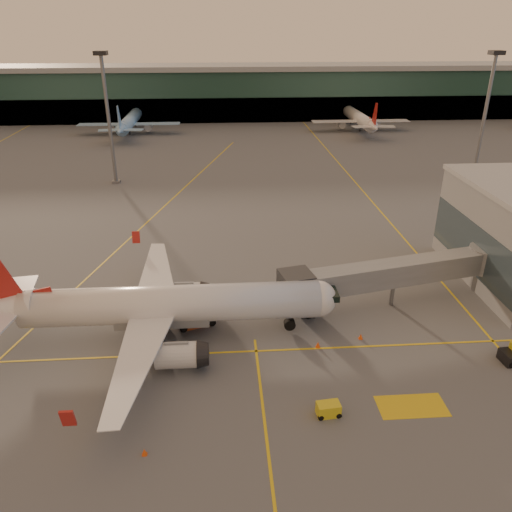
{
  "coord_description": "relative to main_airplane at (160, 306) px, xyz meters",
  "views": [
    {
      "loc": [
        2.02,
        -36.81,
        30.39
      ],
      "look_at": [
        5.85,
        17.18,
        5.0
      ],
      "focal_mm": 35.0,
      "sensor_mm": 36.0,
      "label": 1
    }
  ],
  "objects": [
    {
      "name": "terminal",
      "position": [
        4.74,
        133.38,
        5.05
      ],
      "size": [
        400.0,
        20.0,
        17.6
      ],
      "color": "#19382D",
      "rests_on": "ground"
    },
    {
      "name": "jet_bridge",
      "position": [
        27.78,
        5.18,
        0.24
      ],
      "size": [
        28.42,
        9.26,
        5.72
      ],
      "color": "slate",
      "rests_on": "ground"
    },
    {
      "name": "cone_fwd",
      "position": [
        16.14,
        -3.19,
        -3.41
      ],
      "size": [
        0.5,
        0.5,
        0.64
      ],
      "color": "#E8490C",
      "rests_on": "ground"
    },
    {
      "name": "catering_truck",
      "position": [
        3.16,
        2.08,
        -1.42
      ],
      "size": [
        5.66,
        3.8,
        4.05
      ],
      "rotation": [
        0.0,
        0.0,
        0.33
      ],
      "color": "#A23C17",
      "rests_on": "ground"
    },
    {
      "name": "cone_wing_right",
      "position": [
        0.15,
        -16.22,
        -3.44
      ],
      "size": [
        0.45,
        0.45,
        0.57
      ],
      "color": "#E8490C",
      "rests_on": "ground"
    },
    {
      "name": "mast_west_near",
      "position": [
        -15.26,
        57.59,
        11.15
      ],
      "size": [
        2.4,
        2.4,
        25.6
      ],
      "color": "slate",
      "rests_on": "ground"
    },
    {
      "name": "ground",
      "position": [
        4.74,
        -8.41,
        -3.72
      ],
      "size": [
        600.0,
        600.0,
        0.0
      ],
      "primitive_type": "plane",
      "color": "#4C4F54",
      "rests_on": "ground"
    },
    {
      "name": "mast_east_near",
      "position": [
        59.74,
        53.59,
        11.15
      ],
      "size": [
        2.4,
        2.4,
        25.6
      ],
      "color": "slate",
      "rests_on": "ground"
    },
    {
      "name": "cone_wing_left",
      "position": [
        -1.1,
        17.1,
        -3.45
      ],
      "size": [
        0.43,
        0.43,
        0.55
      ],
      "color": "#E8490C",
      "rests_on": "ground"
    },
    {
      "name": "gpu_cart",
      "position": [
        15.22,
        -12.94,
        -3.14
      ],
      "size": [
        2.12,
        1.4,
        1.18
      ],
      "rotation": [
        0.0,
        0.0,
        0.1
      ],
      "color": "gold",
      "rests_on": "ground"
    },
    {
      "name": "taxi_markings",
      "position": [
        -2.59,
        36.08,
        -3.71
      ],
      "size": [
        100.12,
        173.0,
        0.01
      ],
      "color": "gold",
      "rests_on": "ground"
    },
    {
      "name": "distant_aircraft_row",
      "position": [
        15.57,
        109.59,
        -3.72
      ],
      "size": [
        350.0,
        34.0,
        13.0
      ],
      "color": "#82AFDA",
      "rests_on": "ground"
    },
    {
      "name": "main_airplane",
      "position": [
        0.0,
        0.0,
        0.0
      ],
      "size": [
        37.78,
        33.91,
        11.43
      ],
      "rotation": [
        0.0,
        0.0,
        0.0
      ],
      "color": "silver",
      "rests_on": "ground"
    },
    {
      "name": "cone_nose",
      "position": [
        20.94,
        -2.0,
        -3.43
      ],
      "size": [
        0.47,
        0.47,
        0.6
      ],
      "color": "#E8490C",
      "rests_on": "ground"
    }
  ]
}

